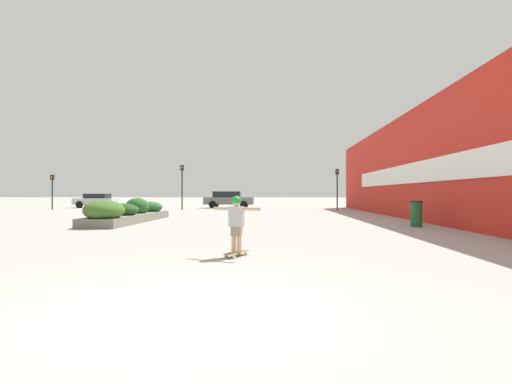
{
  "coord_description": "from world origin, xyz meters",
  "views": [
    {
      "loc": [
        1.09,
        -4.83,
        1.38
      ],
      "look_at": [
        0.16,
        13.88,
        1.47
      ],
      "focal_mm": 28.0,
      "sensor_mm": 36.0,
      "label": 1
    }
  ],
  "objects": [
    {
      "name": "skateboarder",
      "position": [
        0.22,
        3.92,
        0.85
      ],
      "size": [
        1.09,
        0.53,
        1.24
      ],
      "rotation": [
        0.0,
        0.0,
        -0.41
      ],
      "color": "tan",
      "rests_on": "skateboard"
    },
    {
      "name": "building_wall_right",
      "position": [
        8.46,
        16.7,
        2.9
      ],
      "size": [
        0.67,
        38.11,
        5.8
      ],
      "color": "red",
      "rests_on": "ground_plane"
    },
    {
      "name": "traffic_light_left",
      "position": [
        -6.95,
        28.97,
        2.59
      ],
      "size": [
        0.28,
        0.3,
        3.85
      ],
      "color": "black",
      "rests_on": "ground_plane"
    },
    {
      "name": "ground_plane",
      "position": [
        0.0,
        0.0,
        0.0
      ],
      "size": [
        300.0,
        300.0,
        0.0
      ],
      "primitive_type": "plane",
      "color": "#A3A099"
    },
    {
      "name": "skateboard",
      "position": [
        0.22,
        3.92,
        0.07
      ],
      "size": [
        0.52,
        0.82,
        0.1
      ],
      "rotation": [
        0.0,
        0.0,
        -0.41
      ],
      "color": "olive",
      "rests_on": "ground_plane"
    },
    {
      "name": "planter_box",
      "position": [
        -6.03,
        14.0,
        0.46
      ],
      "size": [
        1.71,
        8.12,
        1.17
      ],
      "color": "slate",
      "rests_on": "ground_plane"
    },
    {
      "name": "traffic_light_far_left",
      "position": [
        -18.45,
        29.07,
        2.11
      ],
      "size": [
        0.28,
        0.3,
        3.06
      ],
      "color": "black",
      "rests_on": "ground_plane"
    },
    {
      "name": "trash_bin",
      "position": [
        6.93,
        12.09,
        0.54
      ],
      "size": [
        0.5,
        0.5,
        1.08
      ],
      "color": "#1E5B33",
      "rests_on": "ground_plane"
    },
    {
      "name": "car_leftmost",
      "position": [
        -3.51,
        33.77,
        0.85
      ],
      "size": [
        4.78,
        1.94,
        1.61
      ],
      "rotation": [
        0.0,
        0.0,
        -1.57
      ],
      "color": "slate",
      "rests_on": "ground_plane"
    },
    {
      "name": "traffic_light_right",
      "position": [
        6.28,
        29.18,
        2.37
      ],
      "size": [
        0.28,
        0.3,
        3.48
      ],
      "color": "black",
      "rests_on": "ground_plane"
    },
    {
      "name": "car_center_left",
      "position": [
        -16.71,
        33.85,
        0.75
      ],
      "size": [
        3.96,
        1.97,
        1.39
      ],
      "rotation": [
        0.0,
        0.0,
        1.57
      ],
      "color": "#BCBCC1",
      "rests_on": "ground_plane"
    }
  ]
}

